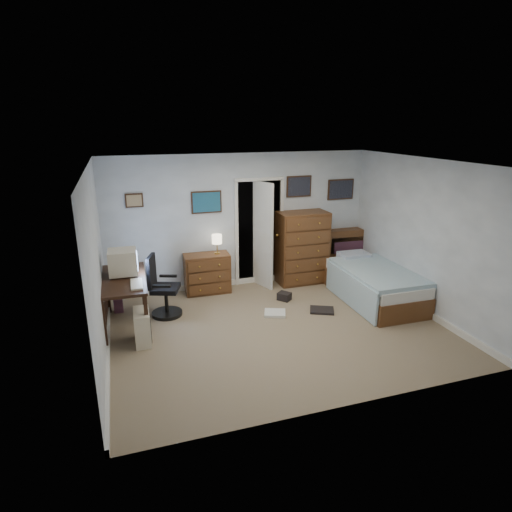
{
  "coord_description": "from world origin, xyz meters",
  "views": [
    {
      "loc": [
        -2.16,
        -5.54,
        3.05
      ],
      "look_at": [
        -0.26,
        0.3,
        1.1
      ],
      "focal_mm": 30.0,
      "sensor_mm": 36.0,
      "label": 1
    }
  ],
  "objects": [
    {
      "name": "bed",
      "position": [
        1.98,
        0.5,
        0.31
      ],
      "size": [
        1.11,
        2.01,
        0.65
      ],
      "rotation": [
        0.0,
        0.0,
        -0.02
      ],
      "color": "brown",
      "rests_on": "floor"
    },
    {
      "name": "wall_posters",
      "position": [
        0.57,
        1.98,
        1.75
      ],
      "size": [
        4.38,
        0.04,
        0.6
      ],
      "color": "#331E11",
      "rests_on": "floor"
    },
    {
      "name": "computer_desk",
      "position": [
        -2.3,
        0.74,
        0.63
      ],
      "size": [
        0.69,
        1.43,
        0.81
      ],
      "rotation": [
        0.0,
        0.0,
        -0.03
      ],
      "color": "#331C11",
      "rests_on": "floor"
    },
    {
      "name": "low_dresser",
      "position": [
        -0.72,
        1.77,
        0.36
      ],
      "size": [
        0.83,
        0.44,
        0.73
      ],
      "primitive_type": "cube",
      "rotation": [
        0.0,
        0.0,
        -0.03
      ],
      "color": "brown",
      "rests_on": "floor"
    },
    {
      "name": "media_stack",
      "position": [
        -2.32,
        1.38,
        0.37
      ],
      "size": [
        0.15,
        0.15,
        0.74
      ],
      "primitive_type": "cube",
      "rotation": [
        0.0,
        0.0,
        0.02
      ],
      "color": "maroon",
      "rests_on": "floor"
    },
    {
      "name": "headboard_bookcase",
      "position": [
        2.29,
        1.86,
        0.5
      ],
      "size": [
        1.07,
        0.32,
        0.95
      ],
      "rotation": [
        0.0,
        0.0,
        -0.05
      ],
      "color": "brown",
      "rests_on": "floor"
    },
    {
      "name": "crt_monitor",
      "position": [
        -2.18,
        0.88,
        1.01
      ],
      "size": [
        0.43,
        0.4,
        0.39
      ],
      "rotation": [
        0.0,
        0.0,
        -0.03
      ],
      "color": "beige",
      "rests_on": "computer_desk"
    },
    {
      "name": "table_lamp",
      "position": [
        -0.52,
        1.77,
        0.99
      ],
      "size": [
        0.19,
        0.19,
        0.36
      ],
      "rotation": [
        0.0,
        0.0,
        -0.03
      ],
      "color": "gold",
      "rests_on": "low_dresser"
    },
    {
      "name": "office_chair",
      "position": [
        -1.62,
        1.02,
        0.39
      ],
      "size": [
        0.63,
        0.63,
        1.02
      ],
      "rotation": [
        0.0,
        0.0,
        -0.34
      ],
      "color": "black",
      "rests_on": "floor"
    },
    {
      "name": "pc_tower",
      "position": [
        -2.0,
        0.18,
        0.24
      ],
      "size": [
        0.24,
        0.46,
        0.49
      ],
      "rotation": [
        0.0,
        0.0,
        -0.03
      ],
      "color": "beige",
      "rests_on": "floor"
    },
    {
      "name": "floor_clutter",
      "position": [
        0.5,
        0.61,
        0.04
      ],
      "size": [
        1.25,
        1.0,
        0.14
      ],
      "rotation": [
        0.0,
        0.0,
        -0.16
      ],
      "color": "silver",
      "rests_on": "floor"
    },
    {
      "name": "keyboard",
      "position": [
        -2.02,
        0.38,
        0.83
      ],
      "size": [
        0.17,
        0.44,
        0.03
      ],
      "primitive_type": "cube",
      "rotation": [
        0.0,
        0.0,
        -0.03
      ],
      "color": "beige",
      "rests_on": "computer_desk"
    },
    {
      "name": "tall_dresser",
      "position": [
        1.15,
        1.75,
        0.7
      ],
      "size": [
        0.96,
        0.57,
        1.4
      ],
      "primitive_type": "cube",
      "rotation": [
        0.0,
        0.0,
        0.01
      ],
      "color": "brown",
      "rests_on": "floor"
    },
    {
      "name": "floor",
      "position": [
        0.0,
        0.0,
        -0.01
      ],
      "size": [
        5.0,
        4.0,
        0.02
      ],
      "primitive_type": "cube",
      "color": "gray",
      "rests_on": "ground"
    },
    {
      "name": "doorway",
      "position": [
        0.35,
        2.27,
        1.0
      ],
      "size": [
        0.96,
        1.12,
        2.05
      ],
      "color": "black",
      "rests_on": "floor"
    }
  ]
}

